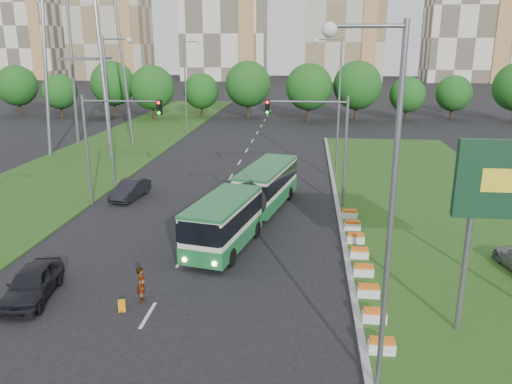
# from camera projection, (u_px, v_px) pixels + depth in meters

# --- Properties ---
(ground) EXTENTS (360.00, 360.00, 0.00)m
(ground) POSITION_uv_depth(u_px,v_px,m) (236.00, 261.00, 27.15)
(ground) COLOR black
(ground) RESTS_ON ground
(grass_median) EXTENTS (14.00, 60.00, 0.15)m
(grass_median) POSITION_uv_depth(u_px,v_px,m) (444.00, 219.00, 33.50)
(grass_median) COLOR #244F16
(grass_median) RESTS_ON ground
(median_kerb) EXTENTS (0.30, 60.00, 0.18)m
(median_kerb) POSITION_uv_depth(u_px,v_px,m) (339.00, 216.00, 34.17)
(median_kerb) COLOR #969696
(median_kerb) RESTS_ON ground
(left_verge) EXTENTS (12.00, 110.00, 0.10)m
(left_verge) POSITION_uv_depth(u_px,v_px,m) (101.00, 156.00, 52.76)
(left_verge) COLOR #244F16
(left_verge) RESTS_ON ground
(lane_markings) EXTENTS (0.20, 100.00, 0.01)m
(lane_markings) POSITION_uv_depth(u_px,v_px,m) (234.00, 172.00, 46.54)
(lane_markings) COLOR silver
(lane_markings) RESTS_ON ground
(flower_planters) EXTENTS (1.10, 15.90, 0.60)m
(flower_planters) POSITION_uv_depth(u_px,v_px,m) (361.00, 261.00, 26.08)
(flower_planters) COLOR white
(flower_planters) RESTS_ON grass_median
(traffic_mast_median) EXTENTS (5.76, 0.32, 8.00)m
(traffic_mast_median) POSITION_uv_depth(u_px,v_px,m) (323.00, 134.00, 34.73)
(traffic_mast_median) COLOR slate
(traffic_mast_median) RESTS_ON ground
(traffic_mast_left) EXTENTS (5.76, 0.32, 8.00)m
(traffic_mast_left) POSITION_uv_depth(u_px,v_px,m) (107.00, 133.00, 35.25)
(traffic_mast_left) COLOR slate
(traffic_mast_left) RESTS_ON ground
(street_lamps) EXTENTS (36.00, 60.00, 12.00)m
(street_lamps) POSITION_uv_depth(u_px,v_px,m) (213.00, 123.00, 35.30)
(street_lamps) COLOR slate
(street_lamps) RESTS_ON ground
(tree_line) EXTENTS (120.00, 8.00, 9.00)m
(tree_line) POSITION_uv_depth(u_px,v_px,m) (349.00, 92.00, 77.42)
(tree_line) COLOR #164B14
(tree_line) RESTS_ON ground
(apartment_tower_west) EXTENTS (26.00, 15.00, 48.00)m
(apartment_tower_west) POSITION_uv_depth(u_px,v_px,m) (108.00, 7.00, 169.96)
(apartment_tower_west) COLOR #C1B69B
(apartment_tower_west) RESTS_ON ground
(apartment_tower_cwest) EXTENTS (28.00, 15.00, 52.00)m
(apartment_tower_cwest) POSITION_uv_depth(u_px,v_px,m) (224.00, 0.00, 165.49)
(apartment_tower_cwest) COLOR silver
(apartment_tower_cwest) RESTS_ON ground
(apartment_tower_ceast) EXTENTS (25.00, 15.00, 50.00)m
(apartment_tower_ceast) POSITION_uv_depth(u_px,v_px,m) (345.00, 2.00, 161.87)
(apartment_tower_ceast) COLOR #C1B69B
(apartment_tower_ceast) RESTS_ON ground
(apartment_tower_east) EXTENTS (27.00, 15.00, 47.00)m
(apartment_tower_east) POSITION_uv_depth(u_px,v_px,m) (472.00, 6.00, 158.39)
(apartment_tower_east) COLOR silver
(apartment_tower_east) RESTS_ON ground
(midrise_west) EXTENTS (22.00, 14.00, 36.00)m
(midrise_west) POSITION_uv_depth(u_px,v_px,m) (27.00, 26.00, 174.58)
(midrise_west) COLOR silver
(midrise_west) RESTS_ON ground
(articulated_bus) EXTENTS (2.51, 16.09, 2.65)m
(articulated_bus) POSITION_uv_depth(u_px,v_px,m) (247.00, 200.00, 32.49)
(articulated_bus) COLOR beige
(articulated_bus) RESTS_ON ground
(car_left_near) EXTENTS (2.49, 4.73, 1.54)m
(car_left_near) POSITION_uv_depth(u_px,v_px,m) (32.00, 283.00, 22.96)
(car_left_near) COLOR black
(car_left_near) RESTS_ON ground
(car_left_far) EXTENTS (2.09, 4.47, 1.42)m
(car_left_far) POSITION_uv_depth(u_px,v_px,m) (130.00, 189.00, 38.20)
(car_left_far) COLOR black
(car_left_far) RESTS_ON ground
(pedestrian) EXTENTS (0.59, 0.72, 1.70)m
(pedestrian) POSITION_uv_depth(u_px,v_px,m) (141.00, 284.00, 22.69)
(pedestrian) COLOR gray
(pedestrian) RESTS_ON ground
(shopping_trolley) EXTENTS (0.30, 0.32, 0.51)m
(shopping_trolley) POSITION_uv_depth(u_px,v_px,m) (122.00, 306.00, 21.98)
(shopping_trolley) COLOR orange
(shopping_trolley) RESTS_ON ground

